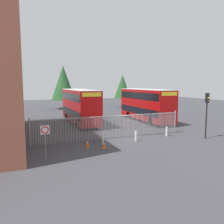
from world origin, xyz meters
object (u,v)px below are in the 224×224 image
double_decker_bus_near_gate (146,104)px  bollard_center_front (136,136)px  bollard_near_left (103,139)px  traffic_cone_by_gate (104,144)px  double_decker_bus_behind_fence_left (80,105)px  bollard_near_right (167,132)px  traffic_cone_mid_forecourt (87,143)px  speed_limit_sign_post (45,134)px  traffic_light_kerbside (207,107)px

double_decker_bus_near_gate → bollard_center_front: 11.76m
bollard_near_left → traffic_cone_by_gate: bollard_near_left is taller
double_decker_bus_behind_fence_left → bollard_near_right: 12.21m
traffic_cone_mid_forecourt → speed_limit_sign_post: (-3.51, -2.05, 1.49)m
double_decker_bus_behind_fence_left → traffic_light_kerbside: 15.45m
bollard_near_right → traffic_cone_by_gate: bearing=-166.9°
traffic_cone_mid_forecourt → traffic_light_kerbside: bearing=-7.3°
double_decker_bus_behind_fence_left → bollard_near_left: size_ratio=11.38×
double_decker_bus_near_gate → bollard_near_left: double_decker_bus_near_gate is taller
double_decker_bus_behind_fence_left → traffic_cone_mid_forecourt: (-2.17, -11.14, -2.13)m
double_decker_bus_near_gate → bollard_near_left: 13.69m
bollard_near_right → double_decker_bus_behind_fence_left: bearing=120.6°
bollard_near_left → speed_limit_sign_post: size_ratio=0.40×
double_decker_bus_near_gate → bollard_near_left: size_ratio=11.38×
double_decker_bus_near_gate → traffic_light_kerbside: size_ratio=2.51×
double_decker_bus_behind_fence_left → traffic_cone_mid_forecourt: double_decker_bus_behind_fence_left is taller
double_decker_bus_near_gate → traffic_cone_by_gate: 14.66m
double_decker_bus_behind_fence_left → traffic_cone_by_gate: (-1.03, -12.04, -2.13)m
bollard_near_right → bollard_near_left: bearing=-174.8°
double_decker_bus_behind_fence_left → bollard_center_front: bearing=-77.9°
double_decker_bus_behind_fence_left → bollard_center_front: double_decker_bus_behind_fence_left is taller
traffic_cone_by_gate → double_decker_bus_behind_fence_left: bearing=85.1°
double_decker_bus_behind_fence_left → bollard_near_right: bearing=-59.4°
double_decker_bus_near_gate → double_decker_bus_behind_fence_left: (-8.89, 1.45, 0.00)m
speed_limit_sign_post → traffic_cone_mid_forecourt: bearing=30.3°
bollard_center_front → bollard_near_right: bearing=10.1°
traffic_cone_by_gate → speed_limit_sign_post: 5.01m
double_decker_bus_near_gate → speed_limit_sign_post: bearing=-141.1°
bollard_near_right → traffic_cone_mid_forecourt: 8.35m
double_decker_bus_behind_fence_left → traffic_cone_by_gate: 12.27m
double_decker_bus_near_gate → traffic_cone_mid_forecourt: size_ratio=18.32×
bollard_near_left → traffic_cone_by_gate: bearing=-106.1°
bollard_center_front → traffic_light_kerbside: traffic_light_kerbside is taller
double_decker_bus_near_gate → traffic_cone_mid_forecourt: 14.85m
bollard_center_front → bollard_near_left: bearing=179.1°
double_decker_bus_near_gate → speed_limit_sign_post: (-14.56, -11.74, -0.65)m
double_decker_bus_near_gate → bollard_near_right: (-2.74, -8.92, -1.95)m
double_decker_bus_near_gate → double_decker_bus_behind_fence_left: size_ratio=1.00×
double_decker_bus_near_gate → traffic_cone_mid_forecourt: (-11.05, -9.69, -2.13)m
double_decker_bus_near_gate → traffic_light_kerbside: double_decker_bus_near_gate is taller
traffic_cone_mid_forecourt → speed_limit_sign_post: size_ratio=0.25×
speed_limit_sign_post → bollard_near_left: bearing=24.0°
double_decker_bus_near_gate → double_decker_bus_behind_fence_left: same height
double_decker_bus_near_gate → bollard_near_right: double_decker_bus_near_gate is taller
bollard_near_right → traffic_cone_by_gate: 7.37m
bollard_center_front → traffic_light_kerbside: (6.59, -1.53, 2.51)m
bollard_center_front → speed_limit_sign_post: (-8.05, -2.15, 1.30)m
double_decker_bus_near_gate → traffic_cone_by_gate: size_ratio=18.32×
double_decker_bus_behind_fence_left → traffic_cone_by_gate: size_ratio=18.32×
speed_limit_sign_post → bollard_center_front: bearing=14.9°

